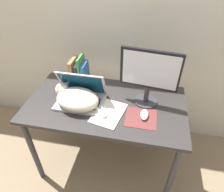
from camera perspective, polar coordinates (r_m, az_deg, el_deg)
wall_back at (r=1.76m, az=2.31°, el=24.44°), size 8.00×0.05×2.60m
desk at (r=1.57m, az=-1.78°, el=-4.47°), size 1.19×0.65×0.75m
laptop at (r=1.51m, az=-8.80°, el=-0.08°), size 0.36×0.25×0.24m
cat at (r=1.47m, az=-10.18°, el=-0.67°), size 0.42×0.28×0.15m
external_monitor at (r=1.40m, az=10.58°, el=5.95°), size 0.41×0.18×0.42m
mousepad at (r=1.40m, az=8.27°, el=-6.20°), size 0.22×0.20×0.00m
computer_mouse at (r=1.40m, az=9.24°, el=-5.27°), size 0.06×0.11×0.03m
book_row at (r=1.68m, az=-9.27°, el=6.65°), size 0.13×0.16×0.26m
notepad at (r=1.42m, az=-0.93°, el=-4.88°), size 0.24×0.31×0.01m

